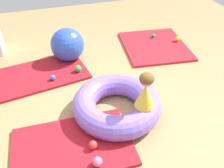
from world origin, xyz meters
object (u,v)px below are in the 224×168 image
at_px(child_in_yellow, 145,91).
at_px(play_ball_red, 93,145).
at_px(play_ball_pink, 97,162).
at_px(play_ball_blue, 53,78).
at_px(play_ball_green, 78,69).
at_px(exercise_ball_large, 67,45).
at_px(inflatable_cushion, 117,104).
at_px(play_ball_yellow, 177,39).
at_px(play_ball_orange, 109,136).
at_px(play_ball_teal, 153,36).

height_order(child_in_yellow, play_ball_red, child_in_yellow).
bearing_deg(play_ball_pink, play_ball_blue, 99.12).
distance_m(play_ball_red, play_ball_green, 1.54).
bearing_deg(exercise_ball_large, child_in_yellow, -71.03).
bearing_deg(inflatable_cushion, exercise_ball_large, 103.66).
distance_m(child_in_yellow, play_ball_yellow, 2.33).
relative_size(child_in_yellow, play_ball_blue, 5.63).
bearing_deg(play_ball_red, child_in_yellow, 17.55).
bearing_deg(play_ball_orange, play_ball_yellow, 44.29).
height_order(play_ball_yellow, play_ball_green, play_ball_green).
bearing_deg(play_ball_teal, child_in_yellow, -118.36).
bearing_deg(play_ball_blue, play_ball_orange, -70.52).
relative_size(child_in_yellow, play_ball_yellow, 4.90).
bearing_deg(play_ball_yellow, play_ball_teal, 142.06).
relative_size(play_ball_blue, play_ball_green, 0.75).
height_order(play_ball_blue, play_ball_red, play_ball_red).
bearing_deg(child_in_yellow, play_ball_green, 14.01).
height_order(play_ball_orange, exercise_ball_large, exercise_ball_large).
relative_size(play_ball_pink, play_ball_yellow, 1.13).
xyz_separation_m(inflatable_cushion, play_ball_green, (-0.30, 1.04, -0.06)).
bearing_deg(play_ball_red, play_ball_green, 84.88).
distance_m(child_in_yellow, play_ball_green, 1.49).
relative_size(play_ball_blue, play_ball_orange, 0.85).
distance_m(play_ball_pink, exercise_ball_large, 2.25).
bearing_deg(play_ball_orange, play_ball_blue, 109.48).
xyz_separation_m(play_ball_green, play_ball_teal, (1.65, 0.73, -0.02)).
bearing_deg(play_ball_teal, play_ball_red, -128.40).
distance_m(child_in_yellow, play_ball_pink, 0.93).
relative_size(child_in_yellow, play_ball_green, 4.23).
bearing_deg(exercise_ball_large, play_ball_orange, -85.99).
bearing_deg(inflatable_cushion, play_ball_yellow, 40.64).
relative_size(play_ball_orange, play_ball_teal, 1.33).
bearing_deg(exercise_ball_large, play_ball_yellow, -1.13).
height_order(play_ball_blue, play_ball_green, play_ball_green).
relative_size(inflatable_cushion, play_ball_blue, 13.96).
bearing_deg(play_ball_blue, child_in_yellow, -51.45).
relative_size(play_ball_orange, exercise_ball_large, 0.17).
distance_m(play_ball_blue, play_ball_teal, 2.23).
bearing_deg(play_ball_teal, play_ball_yellow, -37.94).
xyz_separation_m(inflatable_cushion, child_in_yellow, (0.25, -0.27, 0.37)).
height_order(inflatable_cushion, play_ball_red, inflatable_cushion).
distance_m(child_in_yellow, play_ball_orange, 0.67).
distance_m(play_ball_green, play_ball_orange, 1.47).
bearing_deg(play_ball_red, play_ball_pink, -91.86).
bearing_deg(play_ball_blue, play_ball_red, -79.18).
bearing_deg(play_ball_blue, inflatable_cushion, -52.53).
distance_m(child_in_yellow, exercise_ball_large, 1.91).
bearing_deg(play_ball_green, play_ball_yellow, 12.15).
bearing_deg(play_ball_yellow, play_ball_orange, -135.71).
xyz_separation_m(inflatable_cushion, play_ball_orange, (-0.23, -0.43, -0.06)).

